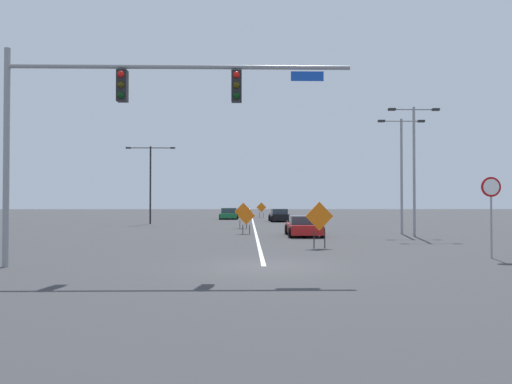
{
  "coord_description": "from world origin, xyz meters",
  "views": [
    {
      "loc": [
        -0.54,
        -15.49,
        2.19
      ],
      "look_at": [
        0.28,
        30.71,
        3.04
      ],
      "focal_mm": 32.67,
      "sensor_mm": 36.0,
      "label": 1
    }
  ],
  "objects_px": {
    "car_black_approaching": "(279,215)",
    "stop_sign": "(491,201)",
    "construction_sign_left_lane": "(243,212)",
    "construction_sign_median_near": "(261,208)",
    "street_lamp_far_left": "(402,166)",
    "traffic_signal_assembly": "(120,106)",
    "construction_sign_left_shoulder": "(319,218)",
    "car_green_mid": "(229,214)",
    "street_lamp_near_right": "(414,160)",
    "car_red_far": "(304,227)",
    "street_lamp_mid_right": "(150,176)",
    "construction_sign_median_far": "(246,217)"
  },
  "relations": [
    {
      "from": "construction_sign_left_shoulder",
      "to": "car_green_mid",
      "type": "height_order",
      "value": "construction_sign_left_shoulder"
    },
    {
      "from": "construction_sign_left_shoulder",
      "to": "car_black_approaching",
      "type": "bearing_deg",
      "value": 90.07
    },
    {
      "from": "street_lamp_far_left",
      "to": "construction_sign_median_far",
      "type": "height_order",
      "value": "street_lamp_far_left"
    },
    {
      "from": "street_lamp_near_right",
      "to": "street_lamp_mid_right",
      "type": "height_order",
      "value": "street_lamp_near_right"
    },
    {
      "from": "car_black_approaching",
      "to": "car_green_mid",
      "type": "height_order",
      "value": "car_black_approaching"
    },
    {
      "from": "stop_sign",
      "to": "construction_sign_median_near",
      "type": "distance_m",
      "value": 42.89
    },
    {
      "from": "stop_sign",
      "to": "street_lamp_near_right",
      "type": "height_order",
      "value": "street_lamp_near_right"
    },
    {
      "from": "stop_sign",
      "to": "street_lamp_far_left",
      "type": "xyz_separation_m",
      "value": [
        0.84,
        12.79,
        2.32
      ]
    },
    {
      "from": "construction_sign_left_lane",
      "to": "construction_sign_median_near",
      "type": "bearing_deg",
      "value": 84.77
    },
    {
      "from": "construction_sign_median_far",
      "to": "construction_sign_left_lane",
      "type": "distance_m",
      "value": 6.02
    },
    {
      "from": "car_red_far",
      "to": "street_lamp_near_right",
      "type": "bearing_deg",
      "value": -5.14
    },
    {
      "from": "construction_sign_left_shoulder",
      "to": "construction_sign_median_far",
      "type": "bearing_deg",
      "value": 110.38
    },
    {
      "from": "street_lamp_mid_right",
      "to": "stop_sign",
      "type": "bearing_deg",
      "value": -54.93
    },
    {
      "from": "construction_sign_left_shoulder",
      "to": "car_green_mid",
      "type": "xyz_separation_m",
      "value": [
        -5.53,
        33.78,
        -0.73
      ]
    },
    {
      "from": "construction_sign_median_near",
      "to": "car_black_approaching",
      "type": "distance_m",
      "value": 10.97
    },
    {
      "from": "street_lamp_mid_right",
      "to": "construction_sign_median_near",
      "type": "height_order",
      "value": "street_lamp_mid_right"
    },
    {
      "from": "traffic_signal_assembly",
      "to": "street_lamp_far_left",
      "type": "bearing_deg",
      "value": 45.94
    },
    {
      "from": "street_lamp_near_right",
      "to": "construction_sign_left_lane",
      "type": "distance_m",
      "value": 14.0
    },
    {
      "from": "street_lamp_far_left",
      "to": "construction_sign_median_far",
      "type": "bearing_deg",
      "value": 177.42
    },
    {
      "from": "car_black_approaching",
      "to": "car_red_far",
      "type": "relative_size",
      "value": 1.03
    },
    {
      "from": "construction_sign_left_shoulder",
      "to": "street_lamp_mid_right",
      "type": "bearing_deg",
      "value": 119.33
    },
    {
      "from": "traffic_signal_assembly",
      "to": "car_black_approaching",
      "type": "xyz_separation_m",
      "value": [
        7.54,
        33.41,
        -4.72
      ]
    },
    {
      "from": "construction_sign_left_shoulder",
      "to": "car_black_approaching",
      "type": "distance_m",
      "value": 27.35
    },
    {
      "from": "stop_sign",
      "to": "traffic_signal_assembly",
      "type": "bearing_deg",
      "value": -171.42
    },
    {
      "from": "construction_sign_median_near",
      "to": "street_lamp_mid_right",
      "type": "bearing_deg",
      "value": -124.15
    },
    {
      "from": "car_black_approaching",
      "to": "car_red_far",
      "type": "height_order",
      "value": "car_black_approaching"
    },
    {
      "from": "car_red_far",
      "to": "construction_sign_left_lane",
      "type": "bearing_deg",
      "value": 115.68
    },
    {
      "from": "street_lamp_near_right",
      "to": "construction_sign_left_shoulder",
      "type": "bearing_deg",
      "value": -135.77
    },
    {
      "from": "traffic_signal_assembly",
      "to": "car_black_approaching",
      "type": "height_order",
      "value": "traffic_signal_assembly"
    },
    {
      "from": "traffic_signal_assembly",
      "to": "construction_sign_median_near",
      "type": "relative_size",
      "value": 5.86
    },
    {
      "from": "traffic_signal_assembly",
      "to": "stop_sign",
      "type": "relative_size",
      "value": 3.73
    },
    {
      "from": "stop_sign",
      "to": "street_lamp_far_left",
      "type": "bearing_deg",
      "value": 86.24
    },
    {
      "from": "street_lamp_near_right",
      "to": "car_black_approaching",
      "type": "bearing_deg",
      "value": 108.41
    },
    {
      "from": "street_lamp_mid_right",
      "to": "construction_sign_median_far",
      "type": "xyz_separation_m",
      "value": [
        9.02,
        -12.94,
        -3.35
      ]
    },
    {
      "from": "construction_sign_left_lane",
      "to": "car_red_far",
      "type": "distance_m",
      "value": 8.86
    },
    {
      "from": "traffic_signal_assembly",
      "to": "street_lamp_near_right",
      "type": "bearing_deg",
      "value": 41.44
    },
    {
      "from": "construction_sign_median_far",
      "to": "street_lamp_mid_right",
      "type": "bearing_deg",
      "value": 124.9
    },
    {
      "from": "stop_sign",
      "to": "car_green_mid",
      "type": "relative_size",
      "value": 0.7
    },
    {
      "from": "street_lamp_far_left",
      "to": "construction_sign_left_shoulder",
      "type": "xyz_separation_m",
      "value": [
        -6.77,
        -8.76,
        -3.13
      ]
    },
    {
      "from": "construction_sign_median_near",
      "to": "car_green_mid",
      "type": "relative_size",
      "value": 0.45
    },
    {
      "from": "car_black_approaching",
      "to": "stop_sign",
      "type": "bearing_deg",
      "value": -79.23
    },
    {
      "from": "construction_sign_left_shoulder",
      "to": "construction_sign_left_lane",
      "type": "distance_m",
      "value": 15.67
    },
    {
      "from": "construction_sign_median_far",
      "to": "car_black_approaching",
      "type": "bearing_deg",
      "value": 79.4
    },
    {
      "from": "stop_sign",
      "to": "car_red_far",
      "type": "height_order",
      "value": "stop_sign"
    },
    {
      "from": "stop_sign",
      "to": "street_lamp_mid_right",
      "type": "height_order",
      "value": "street_lamp_mid_right"
    },
    {
      "from": "car_black_approaching",
      "to": "traffic_signal_assembly",
      "type": "bearing_deg",
      "value": -102.72
    },
    {
      "from": "construction_sign_median_near",
      "to": "car_red_far",
      "type": "xyz_separation_m",
      "value": [
        1.73,
        -30.91,
        -0.66
      ]
    },
    {
      "from": "stop_sign",
      "to": "car_red_far",
      "type": "bearing_deg",
      "value": 117.11
    },
    {
      "from": "construction_sign_left_lane",
      "to": "car_black_approaching",
      "type": "xyz_separation_m",
      "value": [
        3.65,
        12.11,
        -0.63
      ]
    },
    {
      "from": "construction_sign_left_lane",
      "to": "stop_sign",
      "type": "bearing_deg",
      "value": -63.48
    }
  ]
}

